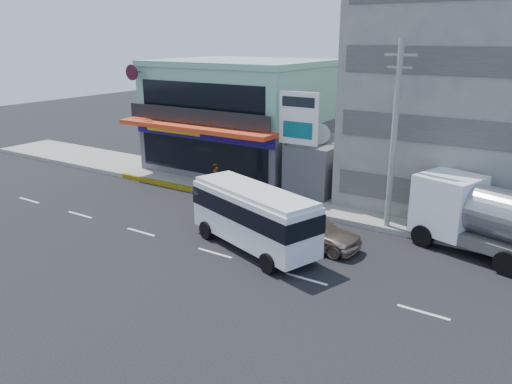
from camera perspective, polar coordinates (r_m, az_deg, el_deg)
ground at (r=24.46m, az=-4.74°, el=-6.97°), size 120.00×120.00×0.00m
sidewalk at (r=30.10m, az=14.17°, el=-2.40°), size 70.00×5.00×0.30m
shop_building at (r=38.75m, az=-1.68°, el=8.36°), size 12.40×11.70×8.00m
concrete_building at (r=32.90m, az=26.71°, el=10.23°), size 16.00×12.00×14.00m
gap_structure at (r=33.63m, az=7.75°, el=2.90°), size 3.00×6.00×3.50m
satellite_dish at (r=32.34m, az=7.11°, el=5.67°), size 1.50×1.50×0.15m
billboard at (r=30.74m, az=4.87°, el=7.70°), size 2.60×0.18×6.90m
utility_pole_near at (r=26.58m, az=15.49°, el=6.10°), size 1.60×0.30×10.00m
minibus at (r=24.21m, az=-0.28°, el=-2.47°), size 7.74×4.62×3.09m
sedan at (r=25.04m, az=6.66°, el=-4.43°), size 4.87×2.21×1.62m
tanker_truck at (r=25.58m, az=26.39°, el=-3.12°), size 9.34×5.11×3.54m
motorcycle_rider at (r=31.64m, az=-4.50°, el=0.33°), size 2.04×1.27×2.47m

